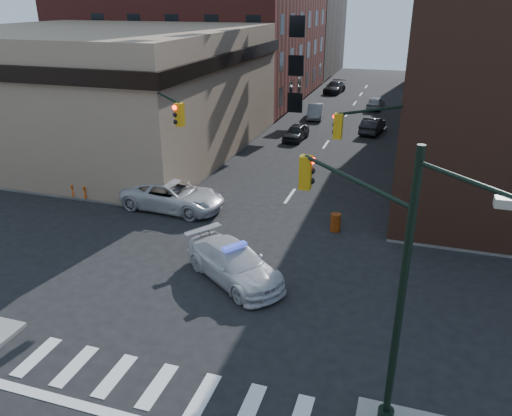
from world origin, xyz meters
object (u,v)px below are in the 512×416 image
Objects in this scene: parked_car_wnear at (296,132)px; barrel_road at (336,222)px; pedestrian_a at (117,173)px; barrel_bank at (197,198)px; parked_car_wfar at (315,111)px; police_car at (234,263)px; pickup at (173,195)px; pedestrian_b at (113,166)px; parked_car_enear at (373,125)px; barricade_nw_a at (148,193)px.

parked_car_wnear is 17.79m from barrel_road.
barrel_road is at bearing -2.72° from pedestrian_a.
parked_car_wfar is at bearing 85.59° from barrel_bank.
parked_car_wfar reaches higher than barrel_bank.
pedestrian_a is at bearing 88.65° from police_car.
pedestrian_b is at bearing 66.43° from pickup.
parked_car_enear is 21.65m from barrel_bank.
barrel_road is at bearing -5.64° from barrel_bank.
pedestrian_a is 1.81× the size of barricade_nw_a.
pedestrian_a is (-10.58, 7.92, 0.35)m from police_car.
barricade_nw_a is (2.79, -1.24, -0.56)m from pedestrian_a.
pedestrian_b reaches higher than barricade_nw_a.
pickup is 22.74m from parked_car_enear.
police_car is 13.22m from pedestrian_a.
parked_car_wfar is 25.16m from barricade_nw_a.
police_car is 2.90× the size of pedestrian_b.
barricade_nw_a is (-4.91, -24.68, -0.13)m from parked_car_wfar.
parked_car_enear reaches higher than barrel_bank.
barrel_road is at bearing 98.33° from parked_car_enear.
police_car is at bearing -92.14° from parked_car_wfar.
barrel_bank is (-4.76, 6.87, -0.23)m from police_car.
parked_car_enear reaches higher than barricade_nw_a.
pedestrian_a is (-7.80, -14.88, 0.47)m from parked_car_wnear.
barrel_bank is at bearing 174.36° from barrel_road.
barricade_nw_a reaches higher than barrel_road.
parked_car_wfar is at bearing 61.01° from pedestrian_b.
barrel_bank is (-7.87, -20.17, -0.16)m from parked_car_enear.
parked_car_enear is at bearing 28.92° from police_car.
barrel_bank is 3.03m from barricade_nw_a.
barrel_road is at bearing -65.47° from parked_car_wnear.
barrel_bank reaches higher than barrel_road.
police_car is 27.22m from parked_car_enear.
pedestrian_b is (-11.57, 9.07, 0.29)m from police_car.
pedestrian_a is (-13.69, -19.12, 0.42)m from parked_car_enear.
pedestrian_a reaches higher than barrel_road.
pickup is at bearing 179.45° from barrel_road.
pedestrian_b is at bearing 162.13° from barrel_bank.
parked_car_wnear is at bearing -96.74° from parked_car_wfar.
parked_car_wnear is at bearing 43.60° from parked_car_enear.
pedestrian_b reaches higher than police_car.
pedestrian_a reaches higher than parked_car_wnear.
parked_car_wfar is at bearing -27.99° from parked_car_enear.
pedestrian_b is 4.50m from barricade_nw_a.
barrel_road is (14.87, -2.99, -0.59)m from pedestrian_b.
police_car is at bearing -78.51° from parked_car_wnear.
parked_car_wnear is 16.05m from barrel_bank.
parked_car_wfar is 3.85× the size of barrel_bank.
parked_car_wnear is 16.31m from pedestrian_b.
parked_car_wnear is 3.54× the size of barricade_nw_a.
barricade_nw_a is (-10.90, -20.36, -0.15)m from parked_car_enear.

